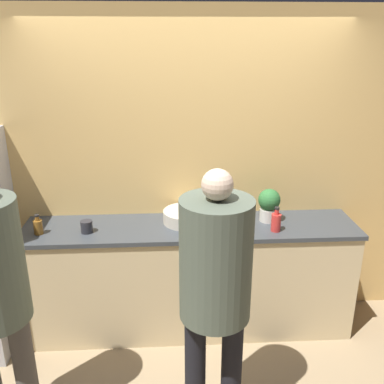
{
  "coord_description": "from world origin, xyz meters",
  "views": [
    {
      "loc": [
        -0.17,
        -2.77,
        2.37
      ],
      "look_at": [
        0.0,
        0.13,
        1.3
      ],
      "focal_mm": 40.0,
      "sensor_mm": 36.0,
      "label": 1
    }
  ],
  "objects": [
    {
      "name": "counter",
      "position": [
        0.0,
        0.33,
        0.48
      ],
      "size": [
        2.65,
        0.59,
        0.95
      ],
      "color": "beige",
      "rests_on": "ground_plane"
    },
    {
      "name": "person_center",
      "position": [
        0.09,
        -0.67,
        1.06
      ],
      "size": [
        0.41,
        0.41,
        1.72
      ],
      "color": "black",
      "rests_on": "ground_plane"
    },
    {
      "name": "wall_back",
      "position": [
        0.0,
        0.61,
        1.3
      ],
      "size": [
        5.2,
        0.06,
        2.6
      ],
      "color": "#E0B266",
      "rests_on": "ground_plane"
    },
    {
      "name": "utensil_crock",
      "position": [
        0.38,
        0.38,
        1.02
      ],
      "size": [
        0.1,
        0.1,
        0.24
      ],
      "color": "#3D424C",
      "rests_on": "counter"
    },
    {
      "name": "bottle_dark",
      "position": [
        0.22,
        0.47,
        1.02
      ],
      "size": [
        0.07,
        0.07,
        0.17
      ],
      "color": "#333338",
      "rests_on": "counter"
    },
    {
      "name": "cup_black",
      "position": [
        -0.8,
        0.24,
        1.0
      ],
      "size": [
        0.09,
        0.09,
        0.09
      ],
      "color": "#28282D",
      "rests_on": "counter"
    },
    {
      "name": "ground_plane",
      "position": [
        0.0,
        0.0,
        0.0
      ],
      "size": [
        14.0,
        14.0,
        0.0
      ],
      "primitive_type": "plane",
      "color": "#9E8460"
    },
    {
      "name": "bottle_amber",
      "position": [
        -1.16,
        0.23,
        1.01
      ],
      "size": [
        0.07,
        0.07,
        0.16
      ],
      "color": "brown",
      "rests_on": "counter"
    },
    {
      "name": "potted_plant",
      "position": [
        0.63,
        0.37,
        1.1
      ],
      "size": [
        0.18,
        0.18,
        0.27
      ],
      "color": "beige",
      "rests_on": "counter"
    },
    {
      "name": "bottle_red",
      "position": [
        0.65,
        0.18,
        1.03
      ],
      "size": [
        0.08,
        0.08,
        0.2
      ],
      "color": "red",
      "rests_on": "counter"
    },
    {
      "name": "fruit_bowl",
      "position": [
        -0.03,
        0.38,
        1.0
      ],
      "size": [
        0.37,
        0.37,
        0.14
      ],
      "color": "beige",
      "rests_on": "counter"
    }
  ]
}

